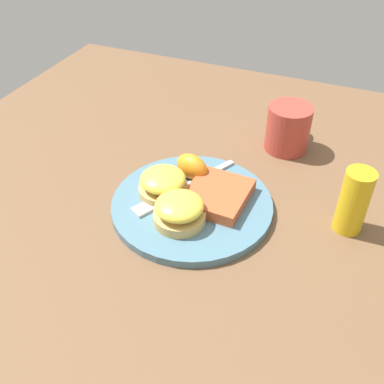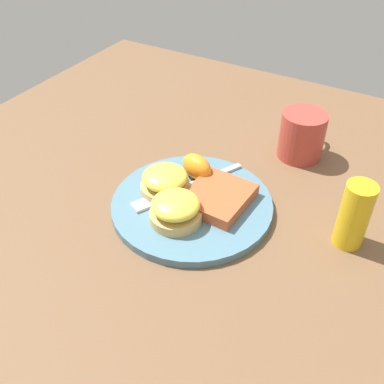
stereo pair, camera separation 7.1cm
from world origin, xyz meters
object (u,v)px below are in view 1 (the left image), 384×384
at_px(hashbrown_patty, 217,195).
at_px(orange_wedge, 192,167).
at_px(sandwich_benedict_left, 163,183).
at_px(condiment_bottle, 354,201).
at_px(sandwich_benedict_right, 181,211).
at_px(cup, 288,128).
at_px(fork, 180,190).

distance_m(hashbrown_patty, orange_wedge, 0.07).
distance_m(sandwich_benedict_left, hashbrown_patty, 0.09).
bearing_deg(orange_wedge, hashbrown_patty, -123.20).
bearing_deg(hashbrown_patty, condiment_bottle, -81.80).
bearing_deg(sandwich_benedict_right, cup, -18.67).
bearing_deg(orange_wedge, condiment_bottle, -92.32).
xyz_separation_m(sandwich_benedict_right, fork, (0.07, 0.03, -0.02)).
height_order(hashbrown_patty, orange_wedge, orange_wedge).
distance_m(sandwich_benedict_right, fork, 0.08).
relative_size(sandwich_benedict_right, condiment_bottle, 0.76).
distance_m(sandwich_benedict_right, cup, 0.30).
bearing_deg(cup, sandwich_benedict_right, 161.33).
bearing_deg(sandwich_benedict_right, hashbrown_patty, -25.03).
bearing_deg(condiment_bottle, orange_wedge, 87.68).
height_order(sandwich_benedict_left, fork, sandwich_benedict_left).
relative_size(orange_wedge, cup, 0.54).
bearing_deg(cup, orange_wedge, 144.45).
bearing_deg(sandwich_benedict_right, orange_wedge, 14.49).
bearing_deg(fork, orange_wedge, -4.73).
bearing_deg(sandwich_benedict_left, orange_wedge, -23.24).
distance_m(orange_wedge, condiment_bottle, 0.27).
relative_size(sandwich_benedict_right, hashbrown_patty, 0.75).
xyz_separation_m(fork, condiment_bottle, (0.03, -0.27, 0.04)).
bearing_deg(condiment_bottle, fork, 96.73).
bearing_deg(cup, fork, 149.41).
relative_size(sandwich_benedict_left, orange_wedge, 1.35).
bearing_deg(sandwich_benedict_left, sandwich_benedict_right, -133.40).
height_order(cup, condiment_bottle, condiment_bottle).
bearing_deg(orange_wedge, sandwich_benedict_right, -165.51).
distance_m(orange_wedge, fork, 0.05).
xyz_separation_m(sandwich_benedict_left, sandwich_benedict_right, (-0.05, -0.05, 0.00)).
xyz_separation_m(orange_wedge, cup, (0.17, -0.12, 0.01)).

